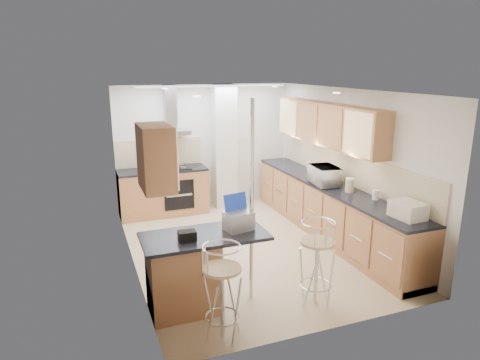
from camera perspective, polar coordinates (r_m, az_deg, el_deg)
name	(u,v)px	position (r m, az deg, el deg)	size (l,w,h in m)	color
ground	(247,247)	(7.03, 1.00, -8.95)	(4.80, 4.80, 0.00)	#D6B58F
room_shell	(258,149)	(7.02, 2.39, 4.21)	(3.64, 4.84, 2.51)	white
right_counter	(329,210)	(7.51, 11.73, -3.90)	(0.63, 4.40, 0.92)	#BB724B
back_counter	(163,192)	(8.54, -10.20, -1.53)	(1.70, 0.63, 0.92)	#BB724B
peninsula	(205,271)	(5.26, -4.65, -11.95)	(1.47, 0.72, 0.94)	#BB724B
microwave	(325,176)	(7.28, 11.24, 0.58)	(0.57, 0.39, 0.32)	white
laptop	(238,221)	(5.15, -0.20, -5.47)	(0.33, 0.24, 0.22)	#9EA1A6
bag	(187,235)	(4.92, -7.08, -7.35)	(0.20, 0.14, 0.11)	black
bar_stool_near	(222,292)	(4.68, -2.39, -14.69)	(0.44, 0.44, 1.07)	tan
bar_stool_end	(317,263)	(5.37, 10.18, -10.80)	(0.44, 0.44, 1.08)	tan
jar_a	(324,175)	(7.61, 11.14, 0.72)	(0.12, 0.12, 0.19)	#F1E3D0
jar_b	(310,166)	(8.31, 9.26, 1.84)	(0.11, 0.11, 0.14)	#F1E3D0
jar_c	(350,185)	(6.96, 14.40, -0.67)	(0.14, 0.14, 0.22)	beige
jar_d	(376,195)	(6.69, 17.65, -1.89)	(0.10, 0.10, 0.15)	white
bread_bin	(408,210)	(6.02, 21.48, -3.74)	(0.33, 0.41, 0.22)	#F1E3D0
kettle	(143,167)	(8.19, -12.75, 1.70)	(0.16, 0.16, 0.20)	#A5A6A9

